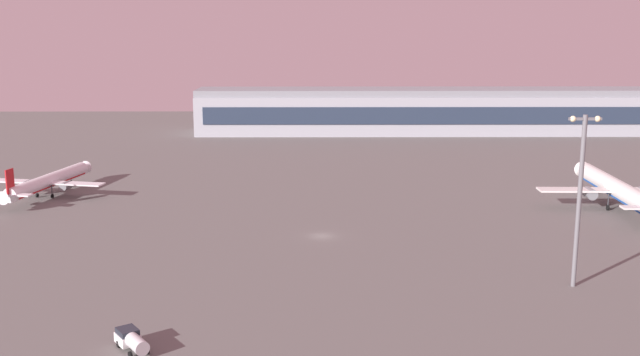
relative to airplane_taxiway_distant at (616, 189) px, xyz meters
The scene contains 6 objects.
ground_plane 67.63m from the airplane_taxiway_distant, 161.55° to the right, with size 416.00×416.00×0.00m, color #605E5B.
terminal_building 118.37m from the airplane_taxiway_distant, 102.14° to the left, with size 167.16×22.40×16.40m.
airplane_taxiway_distant is the anchor object (origin of this frame).
airplane_terminal_side 127.95m from the airplane_taxiway_distant, behind, with size 27.71×35.40×9.13m.
fuel_truck 112.79m from the airplane_taxiway_distant, 140.98° to the right, with size 5.35×6.36×2.35m.
apron_light_west 56.36m from the airplane_taxiway_distant, 118.10° to the right, with size 4.80×0.90×26.16m.
Camera 1 is at (-1.30, -132.78, 38.63)m, focal length 41.09 mm.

